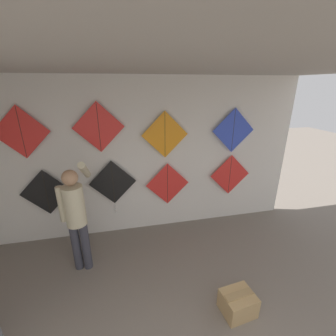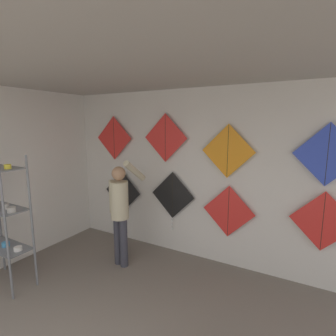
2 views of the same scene
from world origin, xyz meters
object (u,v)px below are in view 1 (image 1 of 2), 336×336
Objects in this scene: kite_2 at (168,184)px; cardboard_box at (238,303)px; kite_7 at (233,130)px; kite_4 at (21,132)px; shopkeeper at (76,212)px; kite_5 at (99,127)px; kite_3 at (230,175)px; kite_0 at (46,193)px; kite_1 at (113,184)px; kite_6 at (165,135)px.

cardboard_box is at bearing -76.92° from kite_2.
kite_4 is at bearing 180.00° from kite_7.
shopkeeper is at bearing 148.70° from cardboard_box.
kite_7 is (3.47, 0.00, -0.11)m from kite_4.
kite_5 reaches higher than shopkeeper.
kite_4 is (-3.49, 0.00, 0.99)m from kite_3.
kite_7 is at bearing 0.00° from kite_2.
kite_4 is 1.12m from kite_5.
kite_2 is 1.57m from kite_5.
kite_4 is 3.47m from kite_7.
kite_0 is 0.80× the size of kite_1.
kite_4 is (-2.24, 0.00, 1.07)m from kite_2.
kite_3 is 1.55m from kite_6.
kite_7 is at bearing 0.00° from kite_5.
kite_4 is 1.00× the size of kite_6.
kite_3 is 1.00× the size of kite_6.
shopkeeper reaches higher than cardboard_box.
kite_3 is at bearing 0.00° from kite_5.
kite_5 is (-2.37, 0.00, 1.02)m from kite_3.
kite_7 is at bearing 68.41° from cardboard_box.
kite_1 is 1.01m from kite_5.
kite_0 is at bearing 180.00° from kite_2.
kite_4 is (-0.17, 0.00, 1.02)m from kite_0.
cardboard_box is 3.13m from kite_5.
shopkeeper is 2.10× the size of kite_7.
kite_5 is 1.09m from kite_6.
cardboard_box is 0.51× the size of kite_6.
kite_2 is at bearing 103.08° from cardboard_box.
kite_7 is (2.35, 0.00, -0.15)m from kite_5.
kite_1 is 1.26× the size of kite_3.
kite_7 is (2.21, 0.00, 0.85)m from kite_1.
kite_3 is at bearing 0.00° from kite_4.
kite_4 is 1.00× the size of kite_5.
kite_2 is 0.93m from kite_6.
kite_0 is 1.00× the size of kite_3.
cardboard_box is 0.51× the size of kite_2.
kite_5 is (0.95, 0.00, 1.05)m from kite_0.
shopkeeper is 2.10× the size of kite_0.
kite_4 is at bearing 143.99° from cardboard_box.
kite_5 is at bearing 128.81° from cardboard_box.
kite_6 is at bearing 0.00° from kite_5.
cardboard_box is 2.28m from kite_3.
kite_6 is (-0.04, 0.00, 0.93)m from kite_2.
kite_2 is at bearing 0.00° from kite_6.
kite_7 is at bearing 180.00° from kite_3.
kite_6 is at bearing 180.00° from kite_2.
kite_5 is 2.36m from kite_7.
kite_2 is at bearing 0.00° from kite_4.
kite_1 is 1.26× the size of kite_4.
kite_5 is at bearing 180.00° from kite_6.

